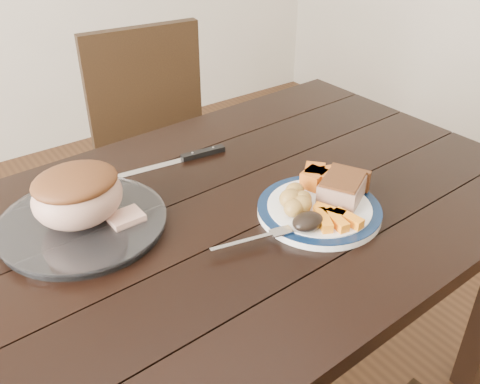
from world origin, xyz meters
TOP-DOWN VIEW (x-y plane):
  - dining_table at (0.00, 0.00)m, footprint 1.64×0.98m
  - chair_far at (0.27, 0.74)m, footprint 0.47×0.48m
  - dinner_plate at (0.22, -0.13)m, footprint 0.27×0.27m
  - plate_rim at (0.22, -0.13)m, footprint 0.27×0.27m
  - serving_platter at (-0.23, 0.12)m, footprint 0.34×0.34m
  - pork_slice at (0.28, -0.13)m, footprint 0.13×0.13m
  - roasted_potatoes at (0.17, -0.10)m, footprint 0.09×0.09m
  - carrot_batons at (0.20, -0.19)m, footprint 0.09×0.11m
  - pumpkin_wedges at (0.28, -0.06)m, footprint 0.10×0.09m
  - dark_mushroom at (0.14, -0.17)m, footprint 0.07×0.05m
  - fork at (0.04, -0.14)m, footprint 0.18×0.05m
  - roast_joint at (-0.23, 0.12)m, footprint 0.19×0.16m
  - cut_slice at (-0.15, 0.07)m, footprint 0.07×0.06m
  - carving_knife at (0.11, 0.25)m, footprint 0.32×0.06m

SIDE VIEW (x-z plane):
  - chair_far at x=0.27m, z-range 0.06..0.99m
  - dining_table at x=0.00m, z-range 0.28..1.03m
  - carving_knife at x=0.11m, z-range 0.75..0.76m
  - dinner_plate at x=0.22m, z-range 0.75..0.77m
  - serving_platter at x=-0.23m, z-range 0.75..0.77m
  - plate_rim at x=0.22m, z-range 0.76..0.78m
  - fork at x=0.04m, z-range 0.77..0.77m
  - cut_slice at x=-0.15m, z-range 0.77..0.78m
  - carrot_batons at x=0.20m, z-range 0.77..0.79m
  - dark_mushroom at x=0.14m, z-range 0.77..0.80m
  - pumpkin_wedges at x=0.28m, z-range 0.77..0.81m
  - roasted_potatoes at x=0.17m, z-range 0.77..0.81m
  - pork_slice at x=0.28m, z-range 0.77..0.82m
  - roast_joint at x=-0.23m, z-range 0.77..0.89m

